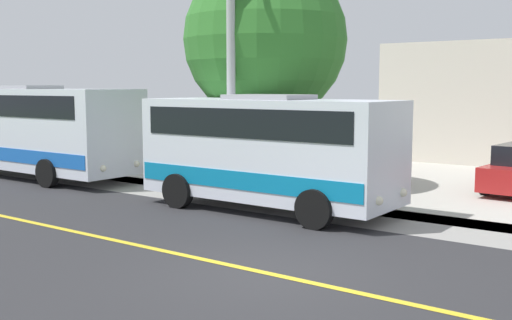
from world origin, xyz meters
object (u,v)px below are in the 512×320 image
(transit_bus_rear, at_px, (21,126))
(street_light_pole, at_px, (228,48))
(tree_curbside, at_px, (265,40))
(shuttle_bus_front, at_px, (269,147))

(transit_bus_rear, height_order, street_light_pole, street_light_pole)
(transit_bus_rear, bearing_deg, tree_curbside, 108.47)
(transit_bus_rear, relative_size, tree_curbside, 1.48)
(transit_bus_rear, xyz_separation_m, tree_curbside, (-2.87, 8.61, 2.80))
(street_light_pole, xyz_separation_m, tree_curbside, (-2.53, -0.57, 0.37))
(shuttle_bus_front, xyz_separation_m, street_light_pole, (-0.39, -1.62, 2.56))
(shuttle_bus_front, height_order, transit_bus_rear, transit_bus_rear)
(transit_bus_rear, distance_m, street_light_pole, 9.50)
(shuttle_bus_front, distance_m, transit_bus_rear, 10.80)
(transit_bus_rear, height_order, tree_curbside, tree_curbside)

